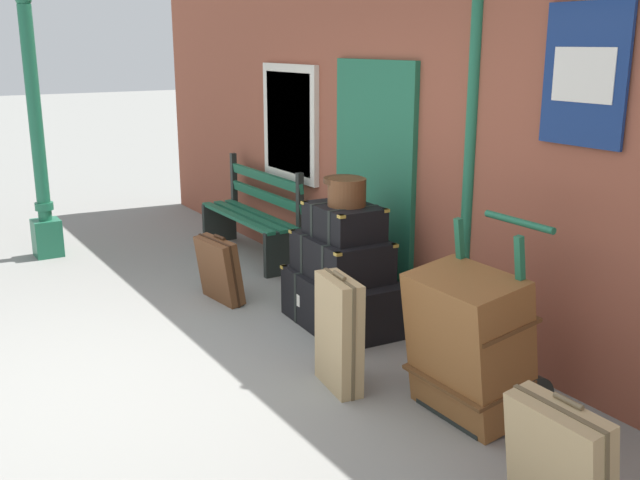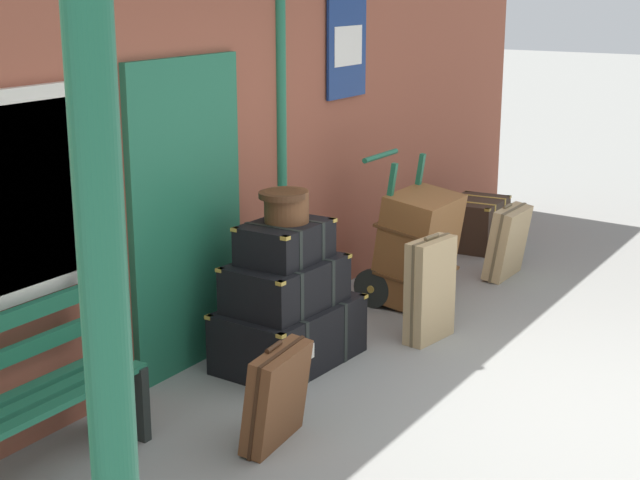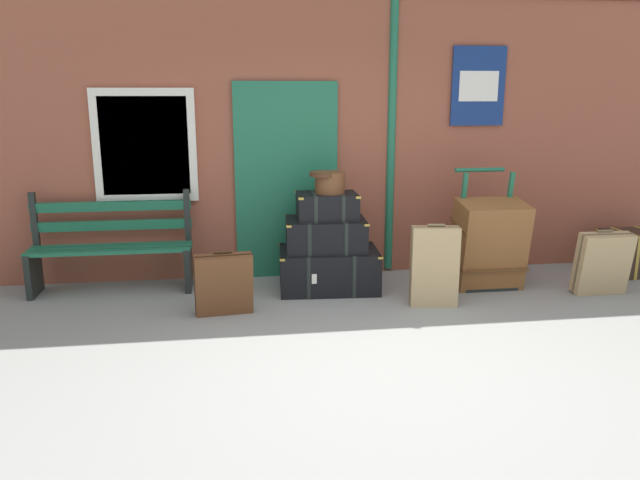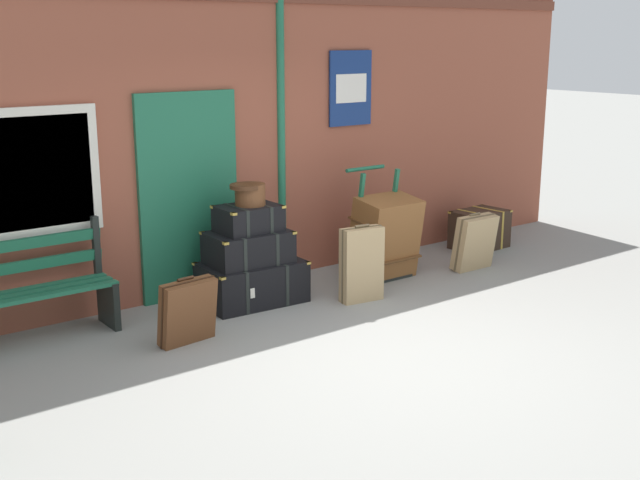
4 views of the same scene
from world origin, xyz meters
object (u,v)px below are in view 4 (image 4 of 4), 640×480
(steamer_trunk_middle, at_px, (248,247))
(round_hatbox, at_px, (249,193))
(steamer_trunk_base, at_px, (252,282))
(porters_trolley, at_px, (375,251))
(platform_bench, at_px, (21,294))
(large_brown_trunk, at_px, (385,237))
(suitcase_umber, at_px, (362,264))
(suitcase_olive, at_px, (475,242))
(corner_trunk, at_px, (480,229))
(steamer_trunk_top, at_px, (248,218))
(suitcase_cream, at_px, (188,312))

(steamer_trunk_middle, relative_size, round_hatbox, 2.35)
(steamer_trunk_base, xyz_separation_m, porters_trolley, (1.64, -0.00, 0.06))
(platform_bench, distance_m, large_brown_trunk, 3.86)
(steamer_trunk_base, bearing_deg, large_brown_trunk, -5.96)
(suitcase_umber, distance_m, suitcase_olive, 1.77)
(large_brown_trunk, relative_size, corner_trunk, 1.30)
(suitcase_umber, distance_m, corner_trunk, 2.67)
(steamer_trunk_top, bearing_deg, steamer_trunk_middle, -142.40)
(suitcase_umber, bearing_deg, steamer_trunk_base, 145.22)
(platform_bench, distance_m, suitcase_olive, 4.95)
(steamer_trunk_base, bearing_deg, suitcase_olive, -11.62)
(platform_bench, bearing_deg, corner_trunk, -2.09)
(suitcase_umber, relative_size, suitcase_cream, 1.33)
(steamer_trunk_base, relative_size, steamer_trunk_top, 1.69)
(round_hatbox, bearing_deg, suitcase_umber, -35.75)
(platform_bench, bearing_deg, steamer_trunk_top, -7.18)
(suitcase_olive, bearing_deg, suitcase_umber, -177.36)
(suitcase_umber, relative_size, suitcase_olive, 1.21)
(steamer_trunk_middle, height_order, suitcase_cream, steamer_trunk_middle)
(steamer_trunk_base, distance_m, round_hatbox, 0.91)
(porters_trolley, bearing_deg, steamer_trunk_base, 179.98)
(round_hatbox, bearing_deg, steamer_trunk_middle, -155.81)
(steamer_trunk_top, bearing_deg, platform_bench, 172.82)
(steamer_trunk_top, distance_m, suitcase_olive, 2.81)
(round_hatbox, relative_size, porters_trolley, 0.30)
(steamer_trunk_middle, bearing_deg, suitcase_olive, -11.56)
(suitcase_olive, height_order, suitcase_cream, suitcase_olive)
(steamer_trunk_top, relative_size, suitcase_olive, 0.94)
(platform_bench, distance_m, suitcase_cream, 1.46)
(platform_bench, distance_m, steamer_trunk_middle, 2.18)
(steamer_trunk_base, xyz_separation_m, round_hatbox, (0.00, 0.02, 0.91))
(steamer_trunk_base, xyz_separation_m, suitcase_olive, (2.68, -0.55, 0.11))
(porters_trolley, distance_m, suitcase_cream, 2.77)
(steamer_trunk_base, height_order, round_hatbox, round_hatbox)
(porters_trolley, relative_size, corner_trunk, 1.68)
(large_brown_trunk, bearing_deg, suitcase_umber, -147.76)
(steamer_trunk_top, bearing_deg, large_brown_trunk, -6.43)
(suitcase_cream, bearing_deg, round_hatbox, 30.78)
(large_brown_trunk, bearing_deg, suitcase_cream, -170.72)
(large_brown_trunk, distance_m, suitcase_olive, 1.12)
(porters_trolley, bearing_deg, suitcase_olive, -27.92)
(steamer_trunk_base, height_order, corner_trunk, corner_trunk)
(round_hatbox, bearing_deg, platform_bench, 173.01)
(steamer_trunk_top, distance_m, suitcase_umber, 1.23)
(corner_trunk, bearing_deg, steamer_trunk_middle, -178.73)
(steamer_trunk_top, height_order, corner_trunk, steamer_trunk_top)
(steamer_trunk_top, xyz_separation_m, large_brown_trunk, (1.66, -0.19, -0.40))
(round_hatbox, bearing_deg, steamer_trunk_top, -167.35)
(suitcase_cream, bearing_deg, suitcase_umber, -0.58)
(suitcase_olive, relative_size, suitcase_cream, 1.10)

